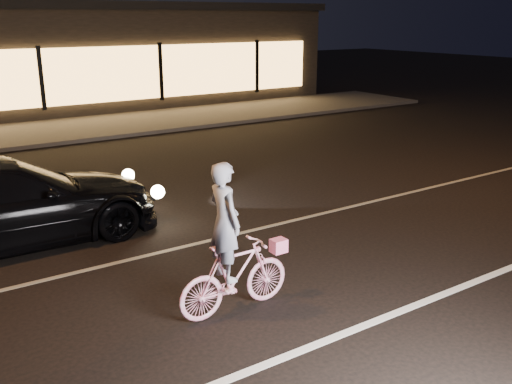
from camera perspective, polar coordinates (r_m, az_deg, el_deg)
ground at (r=8.53m, az=5.49°, el=-8.24°), size 90.00×90.00×0.00m
lane_stripe_near at (r=7.57m, az=12.82°, el=-12.11°), size 60.00×0.12×0.01m
lane_stripe_far at (r=10.02m, az=-1.75°, el=-4.17°), size 60.00×0.10×0.01m
sidewalk at (r=19.88m, az=-18.96°, el=5.83°), size 30.00×4.00×0.12m
storefront at (r=25.42m, az=-23.12°, el=12.44°), size 25.40×8.42×4.20m
cyclist at (r=7.22m, az=-2.40°, el=-6.85°), size 1.59×0.55×2.00m
sedan at (r=10.17m, az=-23.95°, el=-1.02°), size 5.11×2.12×1.47m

